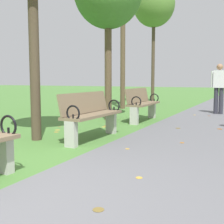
{
  "coord_description": "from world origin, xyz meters",
  "views": [
    {
      "loc": [
        2.35,
        -1.98,
        1.16
      ],
      "look_at": [
        -0.05,
        2.99,
        0.55
      ],
      "focal_mm": 48.44,
      "sensor_mm": 36.0,
      "label": 1
    }
  ],
  "objects_px": {
    "park_bench_2": "(91,114)",
    "pedestrian_walking": "(219,86)",
    "park_bench_3": "(142,103)",
    "tree_5": "(154,4)"
  },
  "relations": [
    {
      "from": "tree_5",
      "to": "pedestrian_walking",
      "type": "distance_m",
      "value": 5.7
    },
    {
      "from": "tree_5",
      "to": "park_bench_3",
      "type": "bearing_deg",
      "value": -74.72
    },
    {
      "from": "park_bench_2",
      "to": "pedestrian_walking",
      "type": "height_order",
      "value": "pedestrian_walking"
    },
    {
      "from": "park_bench_2",
      "to": "tree_5",
      "type": "height_order",
      "value": "tree_5"
    },
    {
      "from": "park_bench_2",
      "to": "pedestrian_walking",
      "type": "relative_size",
      "value": 0.99
    },
    {
      "from": "pedestrian_walking",
      "to": "park_bench_3",
      "type": "bearing_deg",
      "value": -124.19
    },
    {
      "from": "park_bench_3",
      "to": "pedestrian_walking",
      "type": "relative_size",
      "value": 0.99
    },
    {
      "from": "pedestrian_walking",
      "to": "park_bench_2",
      "type": "bearing_deg",
      "value": -107.76
    },
    {
      "from": "park_bench_2",
      "to": "tree_5",
      "type": "bearing_deg",
      "value": 100.27
    },
    {
      "from": "park_bench_3",
      "to": "pedestrian_walking",
      "type": "xyz_separation_m",
      "value": [
        1.72,
        2.53,
        0.44
      ]
    }
  ]
}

